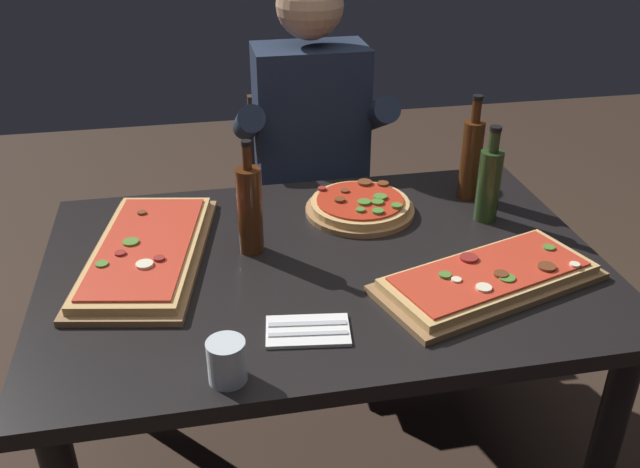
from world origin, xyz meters
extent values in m
plane|color=#38281E|center=(0.00, 0.00, 0.00)|extent=(6.40, 6.40, 0.00)
cube|color=black|center=(0.00, 0.00, 0.72)|extent=(1.40, 0.96, 0.04)
cylinder|color=black|center=(0.62, -0.40, 0.35)|extent=(0.07, 0.07, 0.70)
cylinder|color=black|center=(-0.62, 0.40, 0.35)|extent=(0.07, 0.07, 0.70)
cylinder|color=black|center=(0.62, 0.40, 0.35)|extent=(0.07, 0.07, 0.70)
cube|color=olive|center=(0.36, -0.19, 0.75)|extent=(0.60, 0.40, 0.02)
cube|color=tan|center=(0.36, -0.19, 0.77)|extent=(0.55, 0.36, 0.02)
cube|color=red|center=(0.36, -0.19, 0.78)|extent=(0.50, 0.32, 0.01)
cylinder|color=beige|center=(0.32, -0.26, 0.78)|extent=(0.04, 0.04, 0.01)
cylinder|color=#4C7F2D|center=(0.25, -0.19, 0.79)|extent=(0.03, 0.03, 0.01)
cylinder|color=#4C7F2D|center=(0.39, -0.23, 0.78)|extent=(0.04, 0.04, 0.00)
cylinder|color=brown|center=(0.50, -0.20, 0.79)|extent=(0.04, 0.04, 0.01)
cylinder|color=maroon|center=(0.33, -0.13, 0.79)|extent=(0.04, 0.04, 0.01)
cylinder|color=beige|center=(0.57, -0.20, 0.78)|extent=(0.02, 0.02, 0.01)
cylinder|color=brown|center=(0.38, -0.21, 0.79)|extent=(0.03, 0.03, 0.01)
cylinder|color=beige|center=(0.27, -0.21, 0.78)|extent=(0.02, 0.02, 0.00)
cylinder|color=#4C7F2D|center=(0.55, -0.12, 0.78)|extent=(0.03, 0.03, 0.01)
cube|color=olive|center=(-0.44, 0.10, 0.75)|extent=(0.38, 0.63, 0.02)
cube|color=tan|center=(-0.44, 0.10, 0.77)|extent=(0.35, 0.59, 0.02)
cube|color=red|center=(-0.44, 0.10, 0.78)|extent=(0.31, 0.54, 0.01)
cylinder|color=maroon|center=(-0.40, 0.01, 0.79)|extent=(0.03, 0.03, 0.01)
cylinder|color=#4C7F2D|center=(-0.47, 0.11, 0.78)|extent=(0.04, 0.04, 0.01)
cylinder|color=maroon|center=(-0.50, 0.06, 0.78)|extent=(0.03, 0.03, 0.01)
cylinder|color=brown|center=(-0.45, 0.27, 0.79)|extent=(0.02, 0.02, 0.01)
cylinder|color=beige|center=(-0.44, -0.01, 0.79)|extent=(0.04, 0.04, 0.01)
cylinder|color=#4C7F2D|center=(-0.54, 0.01, 0.78)|extent=(0.03, 0.03, 0.00)
cylinder|color=olive|center=(0.15, 0.24, 0.75)|extent=(0.31, 0.31, 0.02)
cylinder|color=tan|center=(0.15, 0.24, 0.77)|extent=(0.28, 0.28, 0.02)
cylinder|color=#B72D19|center=(0.15, 0.24, 0.78)|extent=(0.25, 0.25, 0.01)
cylinder|color=brown|center=(0.09, 0.24, 0.79)|extent=(0.03, 0.03, 0.01)
cylinder|color=#4C7F2D|center=(0.16, 0.22, 0.79)|extent=(0.04, 0.04, 0.01)
cylinder|color=#4C7F2D|center=(0.24, 0.18, 0.79)|extent=(0.03, 0.03, 0.01)
cylinder|color=maroon|center=(0.06, 0.33, 0.79)|extent=(0.02, 0.02, 0.01)
cylinder|color=brown|center=(0.24, 0.33, 0.79)|extent=(0.03, 0.03, 0.01)
cylinder|color=brown|center=(0.19, 0.34, 0.79)|extent=(0.04, 0.04, 0.01)
cylinder|color=#4C7F2D|center=(0.14, 0.17, 0.79)|extent=(0.03, 0.03, 0.01)
cylinder|color=brown|center=(0.12, 0.30, 0.78)|extent=(0.02, 0.02, 0.01)
cylinder|color=#4C7F2D|center=(0.18, 0.15, 0.79)|extent=(0.03, 0.03, 0.01)
cylinder|color=#4C7F2D|center=(0.20, 0.21, 0.79)|extent=(0.03, 0.03, 0.01)
cylinder|color=#4C7F2D|center=(0.21, 0.24, 0.79)|extent=(0.04, 0.04, 0.01)
cylinder|color=#47230F|center=(0.49, 0.28, 0.86)|extent=(0.06, 0.06, 0.23)
cylinder|color=#47230F|center=(0.49, 0.28, 1.01)|extent=(0.03, 0.03, 0.07)
cylinder|color=black|center=(0.49, 0.28, 1.05)|extent=(0.03, 0.03, 0.01)
cylinder|color=#47230F|center=(-0.17, 0.09, 0.85)|extent=(0.06, 0.06, 0.23)
cylinder|color=#47230F|center=(-0.17, 0.09, 1.00)|extent=(0.02, 0.02, 0.06)
cylinder|color=black|center=(-0.17, 0.09, 1.04)|extent=(0.03, 0.03, 0.01)
cylinder|color=#233819|center=(0.49, 0.14, 0.84)|extent=(0.06, 0.06, 0.20)
cylinder|color=#233819|center=(0.49, 0.14, 0.97)|extent=(0.03, 0.03, 0.06)
cylinder|color=black|center=(0.49, 0.14, 1.01)|extent=(0.03, 0.03, 0.01)
cylinder|color=silver|center=(-0.27, -0.40, 0.78)|extent=(0.08, 0.08, 0.09)
cylinder|color=silver|center=(-0.27, -0.40, 0.76)|extent=(0.06, 0.06, 0.04)
cube|color=white|center=(-0.09, -0.29, 0.74)|extent=(0.19, 0.13, 0.01)
cube|color=silver|center=(-0.09, -0.30, 0.75)|extent=(0.17, 0.03, 0.00)
cube|color=silver|center=(-0.09, -0.27, 0.75)|extent=(0.17, 0.04, 0.00)
cube|color=#3D2B1E|center=(0.11, 0.78, 0.43)|extent=(0.44, 0.44, 0.04)
cube|color=#3D2B1E|center=(0.11, 0.98, 0.66)|extent=(0.40, 0.04, 0.42)
cylinder|color=#3D2B1E|center=(-0.08, 0.59, 0.21)|extent=(0.04, 0.04, 0.41)
cylinder|color=#3D2B1E|center=(0.30, 0.59, 0.21)|extent=(0.04, 0.04, 0.41)
cylinder|color=#3D2B1E|center=(-0.08, 0.97, 0.21)|extent=(0.04, 0.04, 0.41)
cylinder|color=#3D2B1E|center=(0.30, 0.97, 0.21)|extent=(0.04, 0.04, 0.41)
cylinder|color=#23232D|center=(0.01, 0.60, 0.23)|extent=(0.11, 0.11, 0.45)
cylinder|color=#23232D|center=(0.21, 0.60, 0.23)|extent=(0.11, 0.11, 0.45)
cube|color=#23232D|center=(0.11, 0.68, 0.51)|extent=(0.34, 0.40, 0.12)
cube|color=#1E283D|center=(0.11, 0.78, 0.83)|extent=(0.38, 0.22, 0.52)
sphere|color=tan|center=(0.11, 0.78, 1.22)|extent=(0.22, 0.22, 0.22)
cylinder|color=#1E283D|center=(-0.11, 0.73, 0.86)|extent=(0.09, 0.31, 0.21)
cylinder|color=#1E283D|center=(0.33, 0.73, 0.86)|extent=(0.09, 0.31, 0.21)
camera|label=1|loc=(-0.29, -1.46, 1.64)|focal=38.64mm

